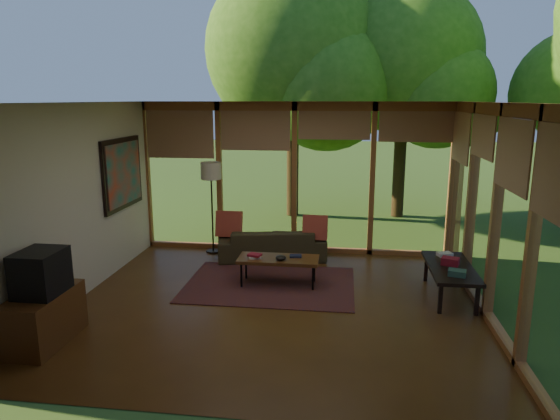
# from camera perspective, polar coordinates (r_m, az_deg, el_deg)

# --- Properties ---
(floor) EXTENTS (5.50, 5.50, 0.00)m
(floor) POSITION_cam_1_polar(r_m,az_deg,el_deg) (6.91, -0.55, -10.79)
(floor) COLOR brown
(floor) RESTS_ON ground
(ceiling) EXTENTS (5.50, 5.50, 0.00)m
(ceiling) POSITION_cam_1_polar(r_m,az_deg,el_deg) (6.35, -0.60, 12.20)
(ceiling) COLOR silver
(ceiling) RESTS_ON ground
(wall_left) EXTENTS (0.04, 5.00, 2.70)m
(wall_left) POSITION_cam_1_polar(r_m,az_deg,el_deg) (7.39, -22.20, 0.78)
(wall_left) COLOR beige
(wall_left) RESTS_ON ground
(wall_front) EXTENTS (5.50, 0.04, 2.70)m
(wall_front) POSITION_cam_1_polar(r_m,az_deg,el_deg) (4.13, -5.43, -7.20)
(wall_front) COLOR beige
(wall_front) RESTS_ON ground
(window_wall_back) EXTENTS (5.50, 0.12, 2.70)m
(window_wall_back) POSITION_cam_1_polar(r_m,az_deg,el_deg) (8.94, 1.65, 3.62)
(window_wall_back) COLOR #A16132
(window_wall_back) RESTS_ON ground
(window_wall_right) EXTENTS (0.12, 5.00, 2.70)m
(window_wall_right) POSITION_cam_1_polar(r_m,az_deg,el_deg) (6.70, 23.40, -0.46)
(window_wall_right) COLOR #A16132
(window_wall_right) RESTS_ON ground
(tree_nw) EXTENTS (4.00, 4.00, 5.83)m
(tree_nw) POSITION_cam_1_polar(r_m,az_deg,el_deg) (11.88, 1.56, 17.78)
(tree_nw) COLOR #362713
(tree_nw) RESTS_ON ground
(tree_ne) EXTENTS (3.42, 3.42, 5.35)m
(tree_ne) POSITION_cam_1_polar(r_m,az_deg,el_deg) (12.08, 14.06, 16.45)
(tree_ne) COLOR #362713
(tree_ne) RESTS_ON ground
(rug) EXTENTS (2.51, 1.78, 0.01)m
(rug) POSITION_cam_1_polar(r_m,az_deg,el_deg) (7.62, -1.16, -8.47)
(rug) COLOR maroon
(rug) RESTS_ON floor
(sofa) EXTENTS (1.95, 1.06, 0.54)m
(sofa) POSITION_cam_1_polar(r_m,az_deg,el_deg) (8.73, -0.91, -3.87)
(sofa) COLOR #3C341E
(sofa) RESTS_ON floor
(pillow_left) EXTENTS (0.45, 0.24, 0.47)m
(pillow_left) POSITION_cam_1_polar(r_m,az_deg,el_deg) (8.73, -5.84, -1.65)
(pillow_left) COLOR maroon
(pillow_left) RESTS_ON sofa
(pillow_right) EXTENTS (0.42, 0.23, 0.44)m
(pillow_right) POSITION_cam_1_polar(r_m,az_deg,el_deg) (8.52, 4.03, -2.06)
(pillow_right) COLOR maroon
(pillow_right) RESTS_ON sofa
(ct_book_lower) EXTENTS (0.21, 0.18, 0.03)m
(ct_book_lower) POSITION_cam_1_polar(r_m,az_deg,el_deg) (7.47, -2.91, -5.39)
(ct_book_lower) COLOR beige
(ct_book_lower) RESTS_ON coffee_table
(ct_book_upper) EXTENTS (0.22, 0.19, 0.03)m
(ct_book_upper) POSITION_cam_1_polar(r_m,az_deg,el_deg) (7.46, -2.92, -5.16)
(ct_book_upper) COLOR maroon
(ct_book_upper) RESTS_ON coffee_table
(ct_book_side) EXTENTS (0.19, 0.15, 0.03)m
(ct_book_side) POSITION_cam_1_polar(r_m,az_deg,el_deg) (7.52, 1.79, -5.27)
(ct_book_side) COLOR #161931
(ct_book_side) RESTS_ON coffee_table
(ct_bowl) EXTENTS (0.16, 0.16, 0.07)m
(ct_bowl) POSITION_cam_1_polar(r_m,az_deg,el_deg) (7.36, 0.10, -5.47)
(ct_bowl) COLOR black
(ct_bowl) RESTS_ON coffee_table
(media_cabinet) EXTENTS (0.50, 1.00, 0.60)m
(media_cabinet) POSITION_cam_1_polar(r_m,az_deg,el_deg) (6.41, -25.36, -11.10)
(media_cabinet) COLOR brown
(media_cabinet) RESTS_ON floor
(television) EXTENTS (0.45, 0.55, 0.50)m
(television) POSITION_cam_1_polar(r_m,az_deg,el_deg) (6.21, -25.68, -6.45)
(television) COLOR black
(television) RESTS_ON media_cabinet
(console_book_a) EXTENTS (0.26, 0.22, 0.08)m
(console_book_a) POSITION_cam_1_polar(r_m,az_deg,el_deg) (7.04, 19.58, -6.79)
(console_book_a) COLOR #30544A
(console_book_a) RESTS_ON side_console
(console_book_b) EXTENTS (0.28, 0.24, 0.11)m
(console_book_b) POSITION_cam_1_polar(r_m,az_deg,el_deg) (7.45, 18.88, -5.57)
(console_book_b) COLOR maroon
(console_book_b) RESTS_ON side_console
(console_book_c) EXTENTS (0.24, 0.21, 0.06)m
(console_book_c) POSITION_cam_1_polar(r_m,az_deg,el_deg) (7.83, 18.31, -4.84)
(console_book_c) COLOR beige
(console_book_c) RESTS_ON side_console
(floor_lamp) EXTENTS (0.36, 0.36, 1.65)m
(floor_lamp) POSITION_cam_1_polar(r_m,az_deg,el_deg) (8.94, -7.88, 3.87)
(floor_lamp) COLOR black
(floor_lamp) RESTS_ON floor
(coffee_table) EXTENTS (1.20, 0.50, 0.43)m
(coffee_table) POSITION_cam_1_polar(r_m,az_deg,el_deg) (7.48, -0.19, -5.73)
(coffee_table) COLOR brown
(coffee_table) RESTS_ON floor
(side_console) EXTENTS (0.60, 1.40, 0.46)m
(side_console) POSITION_cam_1_polar(r_m,az_deg,el_deg) (7.43, 18.90, -6.41)
(side_console) COLOR black
(side_console) RESTS_ON floor
(wall_painting) EXTENTS (0.06, 1.35, 1.15)m
(wall_painting) POSITION_cam_1_polar(r_m,az_deg,el_deg) (8.57, -17.54, 4.00)
(wall_painting) COLOR black
(wall_painting) RESTS_ON wall_left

